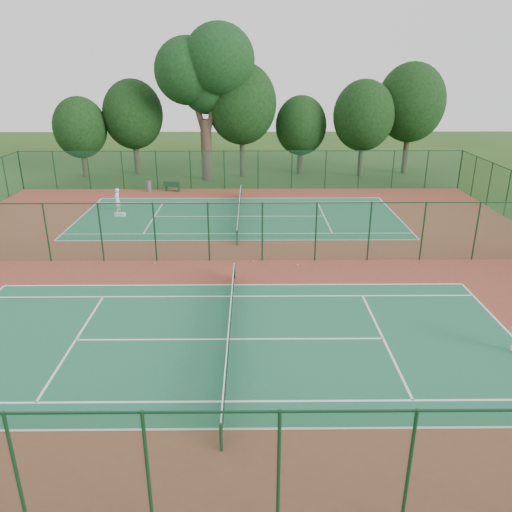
{
  "coord_description": "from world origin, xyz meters",
  "views": [
    {
      "loc": [
        0.92,
        -27.13,
        10.69
      ],
      "look_at": [
        1.14,
        -3.46,
        1.6
      ],
      "focal_mm": 35.0,
      "sensor_mm": 36.0,
      "label": 1
    }
  ],
  "objects_px": {
    "bench": "(172,186)",
    "big_tree": "(205,70)",
    "trash_bin": "(149,186)",
    "player_far": "(117,200)",
    "kit_bag": "(120,214)"
  },
  "relations": [
    {
      "from": "bench",
      "to": "kit_bag",
      "type": "height_order",
      "value": "bench"
    },
    {
      "from": "player_far",
      "to": "big_tree",
      "type": "relative_size",
      "value": 0.12
    },
    {
      "from": "player_far",
      "to": "trash_bin",
      "type": "distance_m",
      "value": 6.5
    },
    {
      "from": "trash_bin",
      "to": "kit_bag",
      "type": "bearing_deg",
      "value": -94.79
    },
    {
      "from": "player_far",
      "to": "bench",
      "type": "relative_size",
      "value": 1.14
    },
    {
      "from": "bench",
      "to": "big_tree",
      "type": "height_order",
      "value": "big_tree"
    },
    {
      "from": "trash_bin",
      "to": "kit_bag",
      "type": "xyz_separation_m",
      "value": [
        -0.67,
        -7.98,
        -0.32
      ]
    },
    {
      "from": "trash_bin",
      "to": "big_tree",
      "type": "xyz_separation_m",
      "value": [
        4.96,
        5.26,
        9.73
      ]
    },
    {
      "from": "kit_bag",
      "to": "player_far",
      "type": "bearing_deg",
      "value": 122.23
    },
    {
      "from": "bench",
      "to": "big_tree",
      "type": "distance_m",
      "value": 11.44
    },
    {
      "from": "player_far",
      "to": "kit_bag",
      "type": "height_order",
      "value": "player_far"
    },
    {
      "from": "bench",
      "to": "big_tree",
      "type": "bearing_deg",
      "value": 72.44
    },
    {
      "from": "trash_bin",
      "to": "bench",
      "type": "bearing_deg",
      "value": -1.21
    },
    {
      "from": "player_far",
      "to": "kit_bag",
      "type": "relative_size",
      "value": 2.19
    },
    {
      "from": "player_far",
      "to": "big_tree",
      "type": "height_order",
      "value": "big_tree"
    }
  ]
}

